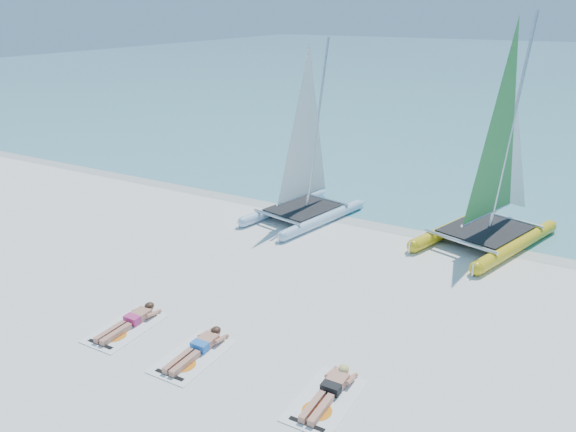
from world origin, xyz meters
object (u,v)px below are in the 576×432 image
Objects in this scene: towel_a at (125,328)px; sunbather_b at (199,347)px; catamaran_yellow at (501,170)px; towel_c at (325,400)px; sunbather_c at (330,390)px; sunbather_a at (131,320)px; catamaran_blue at (305,166)px; towel_b at (193,356)px.

sunbather_b reaches higher than towel_a.
catamaran_yellow reaches higher than towel_c.
sunbather_b is 1.00× the size of sunbather_c.
catamaran_yellow is 4.09× the size of sunbather_a.
sunbather_c is at bearing 2.07° from sunbather_b.
towel_c is at bearing -47.13° from catamaran_blue.
towel_a is 1.07× the size of sunbather_a.
sunbather_b reaches higher than towel_b.
sunbather_c is at bearing 0.18° from sunbather_a.
catamaran_blue is 3.58× the size of sunbather_b.
towel_c is at bearing -90.00° from sunbather_c.
sunbather_b is 0.93× the size of towel_c.
towel_b is 1.07× the size of sunbather_b.
towel_a is 1.00× the size of towel_c.
catamaran_yellow is 9.85m from sunbather_c.
catamaran_yellow is at bearing 66.50° from sunbather_b.
catamaran_blue is at bearing 102.44° from towel_b.
sunbather_b is at bearing -2.64° from sunbather_a.
sunbather_c reaches higher than towel_c.
catamaran_blue reaches higher than towel_a.
sunbather_c is at bearing -79.39° from catamaran_yellow.
sunbather_a is at bearing -78.58° from catamaran_blue.
catamaran_yellow is 11.80m from towel_a.
sunbather_a is 2.06m from towel_b.
sunbather_a is at bearing -105.56° from catamaran_yellow.
catamaran_yellow is at bearing 25.01° from catamaran_blue.
sunbather_b is (-4.20, -9.66, -2.11)m from catamaran_yellow.
sunbather_b is at bearing -95.97° from catamaran_yellow.
sunbather_a reaches higher than towel_b.
catamaran_blue is 3.58× the size of sunbather_c.
sunbather_c is (4.92, -8.21, -1.73)m from catamaran_blue.
catamaran_blue is 0.88× the size of catamaran_yellow.
towel_b is at bearing -177.93° from towel_c.
catamaran_blue is at bearing 88.92° from towel_a.
sunbather_b is at bearing 178.45° from towel_c.
sunbather_b is (2.04, 0.10, 0.11)m from towel_a.
catamaran_yellow reaches higher than towel_a.
catamaran_blue reaches higher than sunbather_c.
sunbather_a is 1.00× the size of sunbather_c.
catamaran_yellow reaches higher than towel_b.
towel_b is 1.07× the size of sunbather_c.
sunbather_c is (3.04, 0.11, 0.00)m from sunbather_b.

